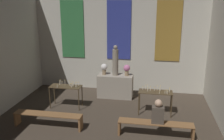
% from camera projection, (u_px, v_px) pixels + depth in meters
% --- Properties ---
extents(wall_back, '(7.70, 0.16, 4.51)m').
position_uv_depth(wall_back, '(119.00, 40.00, 10.92)').
color(wall_back, beige).
rests_on(wall_back, ground_plane).
extents(altar, '(1.46, 0.64, 0.96)m').
position_uv_depth(altar, '(115.00, 86.00, 10.49)').
color(altar, gray).
rests_on(altar, ground_plane).
extents(statue, '(0.24, 0.24, 1.26)m').
position_uv_depth(statue, '(115.00, 61.00, 10.20)').
color(statue, gray).
rests_on(statue, altar).
extents(flower_vase_left, '(0.27, 0.27, 0.46)m').
position_uv_depth(flower_vase_left, '(104.00, 68.00, 10.36)').
color(flower_vase_left, '#937A5B').
rests_on(flower_vase_left, altar).
extents(flower_vase_right, '(0.27, 0.27, 0.46)m').
position_uv_depth(flower_vase_right, '(127.00, 69.00, 10.20)').
color(flower_vase_right, '#937A5B').
rests_on(flower_vase_right, altar).
extents(candle_rack_left, '(1.19, 0.50, 1.05)m').
position_uv_depth(candle_rack_left, '(66.00, 89.00, 9.38)').
color(candle_rack_left, '#473823').
rests_on(candle_rack_left, ground_plane).
extents(candle_rack_right, '(1.19, 0.50, 1.05)m').
position_uv_depth(candle_rack_right, '(155.00, 95.00, 8.82)').
color(candle_rack_right, '#473823').
rests_on(candle_rack_right, ground_plane).
extents(pew_back_left, '(2.22, 0.36, 0.47)m').
position_uv_depth(pew_back_left, '(48.00, 117.00, 7.98)').
color(pew_back_left, brown).
rests_on(pew_back_left, ground_plane).
extents(pew_back_right, '(2.22, 0.36, 0.47)m').
position_uv_depth(pew_back_right, '(155.00, 126.00, 7.41)').
color(pew_back_right, brown).
rests_on(pew_back_right, ground_plane).
extents(person_seated, '(0.36, 0.24, 0.73)m').
position_uv_depth(person_seated, '(158.00, 112.00, 7.29)').
color(person_seated, '#4C4238').
rests_on(person_seated, pew_back_right).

